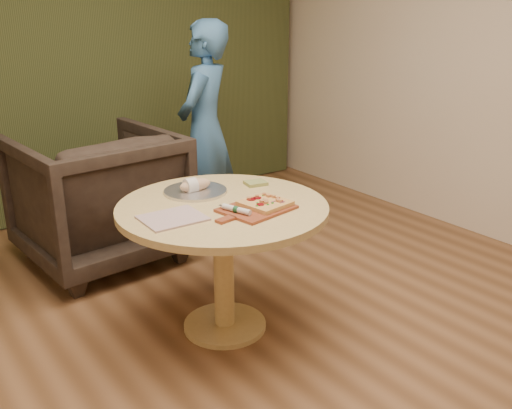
{
  "coord_description": "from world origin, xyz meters",
  "views": [
    {
      "loc": [
        -1.47,
        -1.89,
        1.77
      ],
      "look_at": [
        0.09,
        0.25,
        0.82
      ],
      "focal_mm": 40.0,
      "sensor_mm": 36.0,
      "label": 1
    }
  ],
  "objects_px": {
    "pizza_paddle": "(255,209)",
    "serving_tray": "(195,191)",
    "pedestal_table": "(223,229)",
    "cutlery_roll": "(236,209)",
    "flatbread_pizza": "(265,203)",
    "armchair": "(97,191)",
    "person_standing": "(205,130)",
    "bread_roll": "(194,185)"
  },
  "relations": [
    {
      "from": "serving_tray",
      "to": "pizza_paddle",
      "type": "bearing_deg",
      "value": -77.55
    },
    {
      "from": "pizza_paddle",
      "to": "pedestal_table",
      "type": "bearing_deg",
      "value": 106.47
    },
    {
      "from": "pizza_paddle",
      "to": "armchair",
      "type": "distance_m",
      "value": 1.53
    },
    {
      "from": "flatbread_pizza",
      "to": "serving_tray",
      "type": "bearing_deg",
      "value": 110.43
    },
    {
      "from": "flatbread_pizza",
      "to": "person_standing",
      "type": "distance_m",
      "value": 1.63
    },
    {
      "from": "pedestal_table",
      "to": "armchair",
      "type": "bearing_deg",
      "value": 98.84
    },
    {
      "from": "pedestal_table",
      "to": "cutlery_roll",
      "type": "distance_m",
      "value": 0.24
    },
    {
      "from": "cutlery_roll",
      "to": "bread_roll",
      "type": "bearing_deg",
      "value": 70.6
    },
    {
      "from": "serving_tray",
      "to": "armchair",
      "type": "height_order",
      "value": "armchair"
    },
    {
      "from": "person_standing",
      "to": "cutlery_roll",
      "type": "bearing_deg",
      "value": 27.7
    },
    {
      "from": "pizza_paddle",
      "to": "armchair",
      "type": "height_order",
      "value": "armchair"
    },
    {
      "from": "cutlery_roll",
      "to": "pedestal_table",
      "type": "bearing_deg",
      "value": 62.6
    },
    {
      "from": "flatbread_pizza",
      "to": "cutlery_roll",
      "type": "distance_m",
      "value": 0.18
    },
    {
      "from": "cutlery_roll",
      "to": "person_standing",
      "type": "xyz_separation_m",
      "value": [
        0.75,
        1.53,
        0.05
      ]
    },
    {
      "from": "cutlery_roll",
      "to": "pizza_paddle",
      "type": "bearing_deg",
      "value": -20.01
    },
    {
      "from": "flatbread_pizza",
      "to": "bread_roll",
      "type": "xyz_separation_m",
      "value": [
        -0.17,
        0.44,
        0.02
      ]
    },
    {
      "from": "pedestal_table",
      "to": "person_standing",
      "type": "bearing_deg",
      "value": 62.02
    },
    {
      "from": "bread_roll",
      "to": "armchair",
      "type": "xyz_separation_m",
      "value": [
        -0.18,
        1.04,
        -0.27
      ]
    },
    {
      "from": "pedestal_table",
      "to": "cutlery_roll",
      "type": "height_order",
      "value": "cutlery_roll"
    },
    {
      "from": "pizza_paddle",
      "to": "serving_tray",
      "type": "relative_size",
      "value": 1.31
    },
    {
      "from": "pedestal_table",
      "to": "flatbread_pizza",
      "type": "height_order",
      "value": "flatbread_pizza"
    },
    {
      "from": "flatbread_pizza",
      "to": "armchair",
      "type": "relative_size",
      "value": 0.24
    },
    {
      "from": "pedestal_table",
      "to": "armchair",
      "type": "relative_size",
      "value": 1.09
    },
    {
      "from": "pizza_paddle",
      "to": "flatbread_pizza",
      "type": "bearing_deg",
      "value": -7.56
    },
    {
      "from": "serving_tray",
      "to": "cutlery_roll",
      "type": "bearing_deg",
      "value": -92.26
    },
    {
      "from": "armchair",
      "to": "person_standing",
      "type": "relative_size",
      "value": 0.63
    },
    {
      "from": "bread_roll",
      "to": "armchair",
      "type": "bearing_deg",
      "value": 100.0
    },
    {
      "from": "serving_tray",
      "to": "bread_roll",
      "type": "xyz_separation_m",
      "value": [
        -0.01,
        0.0,
        0.04
      ]
    },
    {
      "from": "cutlery_roll",
      "to": "serving_tray",
      "type": "bearing_deg",
      "value": 69.44
    },
    {
      "from": "flatbread_pizza",
      "to": "cutlery_roll",
      "type": "height_order",
      "value": "flatbread_pizza"
    },
    {
      "from": "cutlery_roll",
      "to": "armchair",
      "type": "relative_size",
      "value": 0.19
    },
    {
      "from": "pizza_paddle",
      "to": "armchair",
      "type": "xyz_separation_m",
      "value": [
        -0.29,
        1.48,
        -0.24
      ]
    },
    {
      "from": "pizza_paddle",
      "to": "armchair",
      "type": "bearing_deg",
      "value": 91.37
    },
    {
      "from": "flatbread_pizza",
      "to": "bread_roll",
      "type": "relative_size",
      "value": 1.31
    },
    {
      "from": "pedestal_table",
      "to": "serving_tray",
      "type": "bearing_deg",
      "value": 92.27
    },
    {
      "from": "pedestal_table",
      "to": "serving_tray",
      "type": "distance_m",
      "value": 0.3
    },
    {
      "from": "person_standing",
      "to": "armchair",
      "type": "bearing_deg",
      "value": -33.21
    },
    {
      "from": "pizza_paddle",
      "to": "serving_tray",
      "type": "xyz_separation_m",
      "value": [
        -0.1,
        0.44,
        -0.0
      ]
    },
    {
      "from": "pedestal_table",
      "to": "pizza_paddle",
      "type": "relative_size",
      "value": 2.43
    },
    {
      "from": "bread_roll",
      "to": "cutlery_roll",
      "type": "bearing_deg",
      "value": -91.11
    },
    {
      "from": "pizza_paddle",
      "to": "bread_roll",
      "type": "bearing_deg",
      "value": 93.85
    },
    {
      "from": "serving_tray",
      "to": "bread_roll",
      "type": "relative_size",
      "value": 1.84
    }
  ]
}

